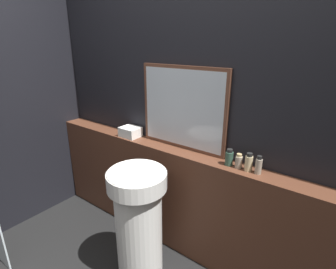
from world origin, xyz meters
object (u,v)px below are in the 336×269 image
object	(u,v)px
lotion_bottle	(249,163)
body_wash_bottle	(259,165)
pedestal_sink	(139,222)
towel_stack	(130,132)
mirror	(182,108)
shampoo_bottle	(229,158)
conditioner_bottle	(239,161)

from	to	relation	value
lotion_bottle	body_wash_bottle	size ratio (longest dim) A/B	1.02
lotion_bottle	pedestal_sink	bearing A→B (deg)	-143.66
towel_stack	pedestal_sink	bearing A→B (deg)	-41.94
towel_stack	body_wash_bottle	world-z (taller)	body_wash_bottle
mirror	shampoo_bottle	bearing A→B (deg)	-8.91
lotion_bottle	conditioner_bottle	bearing A→B (deg)	180.00
conditioner_bottle	shampoo_bottle	bearing A→B (deg)	180.00
shampoo_bottle	conditioner_bottle	distance (m)	0.07
mirror	body_wash_bottle	bearing A→B (deg)	-6.13
conditioner_bottle	lotion_bottle	xyz separation A→B (m)	(0.07, 0.00, 0.01)
pedestal_sink	lotion_bottle	size ratio (longest dim) A/B	7.09
mirror	towel_stack	bearing A→B (deg)	-172.20
mirror	lotion_bottle	xyz separation A→B (m)	(0.58, -0.07, -0.26)
pedestal_sink	lotion_bottle	distance (m)	0.88
mirror	shampoo_bottle	world-z (taller)	mirror
towel_stack	shampoo_bottle	xyz separation A→B (m)	(0.95, 0.00, 0.01)
mirror	lotion_bottle	size ratio (longest dim) A/B	5.97
pedestal_sink	towel_stack	xyz separation A→B (m)	(-0.49, 0.44, 0.47)
pedestal_sink	lotion_bottle	bearing A→B (deg)	36.34
towel_stack	body_wash_bottle	bearing A→B (deg)	0.00
conditioner_bottle	towel_stack	bearing A→B (deg)	180.00
pedestal_sink	conditioner_bottle	distance (m)	0.83
mirror	towel_stack	size ratio (longest dim) A/B	4.39
body_wash_bottle	mirror	bearing A→B (deg)	173.87
mirror	body_wash_bottle	distance (m)	0.70
pedestal_sink	lotion_bottle	xyz separation A→B (m)	(0.60, 0.44, 0.48)
mirror	shampoo_bottle	xyz separation A→B (m)	(0.44, -0.07, -0.27)
towel_stack	conditioner_bottle	xyz separation A→B (m)	(1.02, 0.00, 0.00)
shampoo_bottle	lotion_bottle	distance (m)	0.14
mirror	conditioner_bottle	bearing A→B (deg)	-7.71
shampoo_bottle	conditioner_bottle	bearing A→B (deg)	0.00
towel_stack	shampoo_bottle	size ratio (longest dim) A/B	1.45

